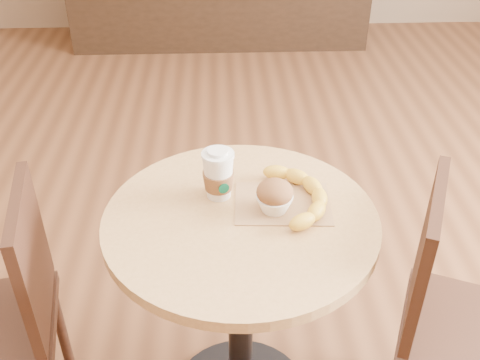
{
  "coord_description": "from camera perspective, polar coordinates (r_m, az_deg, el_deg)",
  "views": [
    {
      "loc": [
        -0.02,
        -1.15,
        1.6
      ],
      "look_at": [
        0.02,
        -0.03,
        0.83
      ],
      "focal_mm": 42.0,
      "sensor_mm": 36.0,
      "label": 1
    }
  ],
  "objects": [
    {
      "name": "kraft_bag",
      "position": [
        1.42,
        4.36,
        -2.37
      ],
      "size": [
        0.25,
        0.19,
        0.0
      ],
      "primitive_type": "cube",
      "rotation": [
        0.0,
        0.0,
        -0.05
      ],
      "color": "#9E744C",
      "rests_on": "cafe_table"
    },
    {
      "name": "coffee_cup",
      "position": [
        1.41,
        -2.21,
        0.44
      ],
      "size": [
        0.08,
        0.08,
        0.14
      ],
      "rotation": [
        0.0,
        0.0,
        0.34
      ],
      "color": "white",
      "rests_on": "cafe_table"
    },
    {
      "name": "banana",
      "position": [
        1.42,
        6.09,
        -1.55
      ],
      "size": [
        0.2,
        0.3,
        0.04
      ],
      "primitive_type": null,
      "rotation": [
        0.0,
        0.0,
        0.1
      ],
      "color": "gold",
      "rests_on": "kraft_bag"
    },
    {
      "name": "chair_right",
      "position": [
        1.63,
        20.83,
        -12.93
      ],
      "size": [
        0.48,
        0.48,
        0.84
      ],
      "rotation": [
        0.0,
        0.0,
        1.16
      ],
      "color": "#361D12",
      "rests_on": "ground"
    },
    {
      "name": "muffin",
      "position": [
        1.37,
        3.54,
        -1.67
      ],
      "size": [
        0.09,
        0.09,
        0.08
      ],
      "color": "white",
      "rests_on": "kraft_bag"
    },
    {
      "name": "chair_left",
      "position": [
        1.67,
        -22.74,
        -12.61
      ],
      "size": [
        0.42,
        0.42,
        0.82
      ],
      "rotation": [
        0.0,
        0.0,
        -1.39
      ],
      "color": "#361D12",
      "rests_on": "ground"
    },
    {
      "name": "cafe_table",
      "position": [
        1.53,
        0.06,
        -10.32
      ],
      "size": [
        0.68,
        0.68,
        0.75
      ],
      "color": "black",
      "rests_on": "ground"
    }
  ]
}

